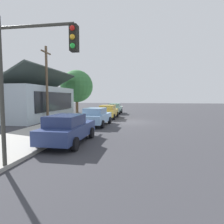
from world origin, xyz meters
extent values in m
plane|color=#38383D|center=(0.00, 0.00, 0.00)|extent=(120.00, 120.00, 0.00)
cube|color=#A3A099|center=(0.00, 5.60, 0.08)|extent=(60.00, 4.20, 0.16)
cube|color=navy|center=(-9.35, 2.83, 0.68)|extent=(4.52, 1.82, 0.70)
cube|color=navy|center=(-9.80, 2.83, 1.31)|extent=(2.18, 1.58, 0.56)
cylinder|color=black|center=(-7.95, 3.69, 0.33)|extent=(0.66, 0.23, 0.66)
cylinder|color=black|center=(-7.97, 1.93, 0.33)|extent=(0.66, 0.23, 0.66)
cylinder|color=black|center=(-10.73, 3.73, 0.33)|extent=(0.66, 0.23, 0.66)
cylinder|color=black|center=(-10.76, 1.97, 0.33)|extent=(0.66, 0.23, 0.66)
cube|color=#8CB7E0|center=(-2.91, 2.81, 0.68)|extent=(4.44, 1.99, 0.70)
cube|color=#779CBE|center=(-3.34, 2.83, 1.31)|extent=(2.16, 1.66, 0.56)
cylinder|color=black|center=(-1.51, 3.63, 0.33)|extent=(0.67, 0.25, 0.66)
cylinder|color=black|center=(-1.60, 1.86, 0.33)|extent=(0.67, 0.25, 0.66)
cylinder|color=black|center=(-4.21, 3.76, 0.33)|extent=(0.67, 0.25, 0.66)
cylinder|color=black|center=(-4.30, 1.99, 0.33)|extent=(0.67, 0.25, 0.66)
cube|color=gold|center=(2.92, 2.76, 0.68)|extent=(4.64, 1.83, 0.70)
cube|color=gold|center=(2.46, 2.77, 1.31)|extent=(2.23, 1.59, 0.56)
cylinder|color=black|center=(4.37, 3.64, 0.33)|extent=(0.66, 0.23, 0.66)
cylinder|color=black|center=(4.35, 1.86, 0.33)|extent=(0.66, 0.23, 0.66)
cylinder|color=black|center=(1.50, 3.67, 0.33)|extent=(0.66, 0.23, 0.66)
cylinder|color=black|center=(1.48, 1.88, 0.33)|extent=(0.66, 0.23, 0.66)
cube|color=#9ED1BC|center=(9.44, 2.87, 0.68)|extent=(4.50, 1.81, 0.70)
cube|color=#86B1A0|center=(8.99, 2.87, 1.31)|extent=(2.17, 1.57, 0.56)
cylinder|color=black|center=(10.82, 3.77, 0.33)|extent=(0.66, 0.23, 0.66)
cylinder|color=black|center=(10.84, 2.01, 0.33)|extent=(0.66, 0.23, 0.66)
cylinder|color=black|center=(8.04, 3.74, 0.33)|extent=(0.66, 0.23, 0.66)
cylinder|color=black|center=(8.05, 1.98, 0.33)|extent=(0.66, 0.23, 0.66)
cube|color=#ADBCC6|center=(1.33, 12.00, 1.85)|extent=(11.30, 6.82, 3.70)
cube|color=black|center=(1.33, 8.55, 2.03)|extent=(9.04, 0.08, 2.07)
cube|color=#3F4C47|center=(1.33, 10.30, 4.61)|extent=(11.90, 3.70, 2.07)
cube|color=#3F4C47|center=(1.33, 13.70, 4.61)|extent=(11.90, 3.70, 2.07)
cylinder|color=brown|center=(9.96, 9.15, 1.43)|extent=(0.44, 0.44, 2.86)
sphere|color=#38753D|center=(9.96, 9.15, 4.27)|extent=(5.14, 5.14, 5.14)
cylinder|color=#383833|center=(-13.32, 3.60, 2.60)|extent=(0.14, 0.14, 5.20)
cylinder|color=#383833|center=(-13.32, 2.30, 4.80)|extent=(0.10, 2.60, 0.10)
cube|color=black|center=(-13.32, 1.00, 4.35)|extent=(0.28, 0.24, 0.80)
sphere|color=red|center=(-13.47, 1.00, 4.61)|extent=(0.16, 0.16, 0.16)
sphere|color=yellow|center=(-13.47, 1.00, 4.35)|extent=(0.16, 0.16, 0.16)
sphere|color=green|center=(-13.47, 1.00, 4.09)|extent=(0.16, 0.16, 0.16)
cylinder|color=brown|center=(-1.50, 8.20, 3.75)|extent=(0.24, 0.24, 7.50)
cube|color=brown|center=(-1.50, 8.20, 6.90)|extent=(1.80, 0.12, 0.12)
cylinder|color=red|center=(-6.96, 4.20, 0.44)|extent=(0.22, 0.22, 0.55)
sphere|color=red|center=(-6.96, 4.20, 0.78)|extent=(0.18, 0.18, 0.18)
camera|label=1|loc=(-19.05, -1.08, 2.53)|focal=30.07mm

